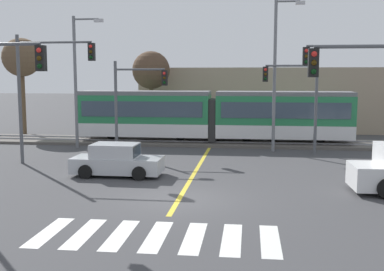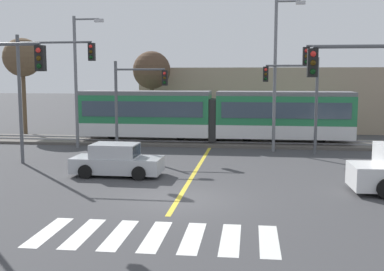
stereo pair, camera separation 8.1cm
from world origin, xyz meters
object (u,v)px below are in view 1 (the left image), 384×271
(traffic_light_far_left, at_px, (134,93))
(street_lamp_centre, at_px, (277,67))
(light_rail_tram, at_px, (213,114))
(sedan_crossing, at_px, (117,161))
(traffic_light_mid_right, at_px, (360,82))
(street_lamp_west, at_px, (78,74))
(bare_tree_west, at_px, (151,71))
(bare_tree_far_west, at_px, (22,58))
(traffic_light_mid_left, at_px, (43,79))
(traffic_light_far_right, at_px, (297,91))

(traffic_light_far_left, distance_m, street_lamp_centre, 8.81)
(light_rail_tram, xyz_separation_m, sedan_crossing, (-3.62, -11.13, -1.35))
(sedan_crossing, xyz_separation_m, traffic_light_mid_right, (11.50, 2.88, 3.68))
(traffic_light_mid_right, xyz_separation_m, street_lamp_west, (-16.34, 5.32, 0.37))
(street_lamp_centre, xyz_separation_m, bare_tree_west, (-9.34, 7.30, -0.14))
(street_lamp_centre, distance_m, bare_tree_far_west, 20.71)
(street_lamp_centre, bearing_deg, sedan_crossing, -133.13)
(bare_tree_far_west, bearing_deg, street_lamp_west, -43.18)
(light_rail_tram, bearing_deg, bare_tree_far_west, 166.62)
(street_lamp_west, xyz_separation_m, bare_tree_west, (3.22, 7.33, 0.28))
(traffic_light_mid_left, height_order, traffic_light_mid_right, traffic_light_mid_left)
(traffic_light_far_right, bearing_deg, street_lamp_centre, 148.42)
(street_lamp_centre, relative_size, bare_tree_far_west, 1.22)
(traffic_light_far_left, height_order, bare_tree_west, bare_tree_west)
(bare_tree_west, bearing_deg, bare_tree_far_west, -176.02)
(bare_tree_west, bearing_deg, traffic_light_mid_left, -102.75)
(traffic_light_mid_left, height_order, bare_tree_west, traffic_light_mid_left)
(traffic_light_mid_left, bearing_deg, bare_tree_far_west, 120.59)
(traffic_light_mid_left, distance_m, bare_tree_west, 13.43)
(sedan_crossing, xyz_separation_m, street_lamp_centre, (7.72, 8.24, 4.47))
(sedan_crossing, bearing_deg, street_lamp_centre, 46.87)
(bare_tree_far_west, bearing_deg, traffic_light_far_right, -19.37)
(traffic_light_far_right, relative_size, street_lamp_west, 0.68)
(street_lamp_centre, bearing_deg, street_lamp_west, -179.83)
(light_rail_tram, height_order, street_lamp_centre, street_lamp_centre)
(traffic_light_far_left, xyz_separation_m, bare_tree_west, (-0.84, 8.95, 1.42))
(street_lamp_west, distance_m, street_lamp_centre, 12.57)
(street_lamp_west, relative_size, bare_tree_west, 1.28)
(light_rail_tram, height_order, sedan_crossing, light_rail_tram)
(traffic_light_far_left, bearing_deg, street_lamp_centre, 10.99)
(sedan_crossing, bearing_deg, traffic_light_mid_left, 151.89)
(light_rail_tram, bearing_deg, traffic_light_mid_right, -46.30)
(traffic_light_far_left, xyz_separation_m, traffic_light_far_right, (9.70, 0.92, 0.13))
(street_lamp_centre, xyz_separation_m, bare_tree_far_west, (-19.62, 6.58, 0.85))
(traffic_light_far_left, height_order, street_lamp_centre, street_lamp_centre)
(traffic_light_mid_left, relative_size, traffic_light_far_right, 1.18)
(bare_tree_far_west, bearing_deg, traffic_light_far_left, -36.55)
(light_rail_tram, xyz_separation_m, street_lamp_centre, (4.10, -2.89, 3.12))
(traffic_light_mid_left, xyz_separation_m, bare_tree_west, (2.96, 13.08, 0.53))
(traffic_light_far_left, bearing_deg, traffic_light_mid_right, -16.76)
(street_lamp_centre, distance_m, bare_tree_west, 11.86)
(traffic_light_mid_left, distance_m, traffic_light_far_right, 14.43)
(traffic_light_mid_left, relative_size, street_lamp_west, 0.81)
(sedan_crossing, height_order, traffic_light_mid_right, traffic_light_mid_right)
(sedan_crossing, xyz_separation_m, street_lamp_west, (-4.85, 8.20, 4.05))
(street_lamp_west, bearing_deg, traffic_light_far_left, -21.73)
(light_rail_tram, bearing_deg, street_lamp_centre, -35.20)
(sedan_crossing, height_order, traffic_light_far_left, traffic_light_far_left)
(traffic_light_mid_right, xyz_separation_m, traffic_light_far_right, (-2.59, 4.62, -0.63))
(traffic_light_mid_right, height_order, bare_tree_west, traffic_light_mid_right)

